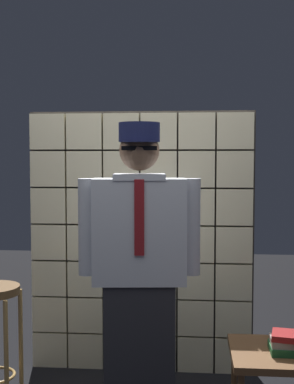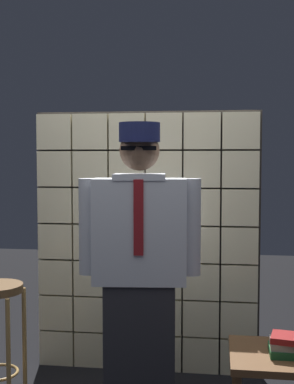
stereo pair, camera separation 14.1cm
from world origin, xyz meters
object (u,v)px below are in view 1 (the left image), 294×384
Objects in this scene: standing_person at (139,270)px; coffee_mug at (291,346)px; side_table at (278,363)px; book_stack at (289,343)px.

standing_person is 14.41× the size of coffee_mug.
book_stack is at bearing -22.63° from side_table.
side_table is at bearing 137.27° from coffee_mug.
side_table is 0.15m from coffee_mug.
side_table is at bearing -16.83° from standing_person.
standing_person is at bearing 168.07° from book_stack.
coffee_mug is at bearing -42.73° from side_table.
side_table is at bearing 157.37° from book_stack.
standing_person is 0.94m from coffee_mug.
standing_person is 0.93m from side_table.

